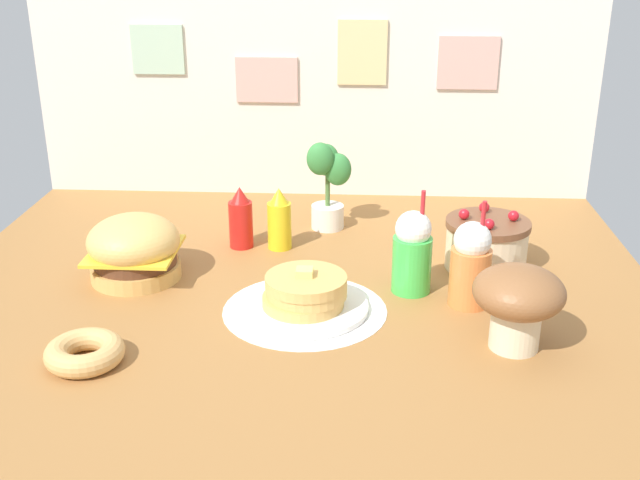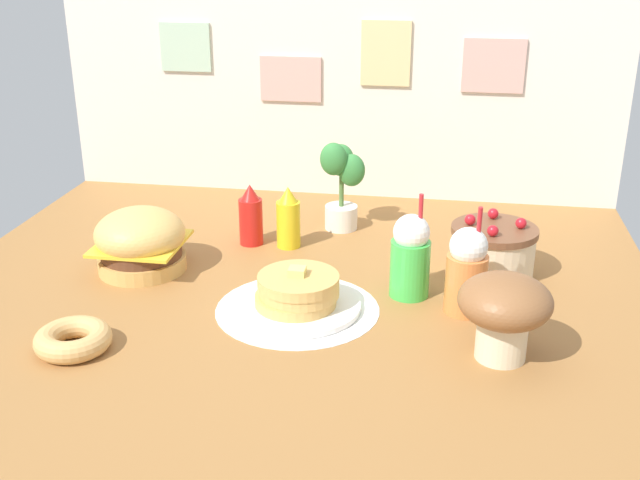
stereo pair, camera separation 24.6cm
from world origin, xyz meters
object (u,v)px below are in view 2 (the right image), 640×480
object	(u,v)px
ketchup_bottle	(251,216)
potted_plant	(342,183)
donut_pink_glaze	(73,339)
layer_cake	(493,251)
pancake_stack	(298,295)
cream_soda_cup	(410,256)
orange_float_cup	(467,270)
burger	(141,241)
mustard_bottle	(288,219)
mushroom_stool	(504,309)

from	to	relation	value
ketchup_bottle	potted_plant	bearing A→B (deg)	34.27
donut_pink_glaze	layer_cake	bearing A→B (deg)	31.02
pancake_stack	cream_soda_cup	distance (m)	0.37
layer_cake	orange_float_cup	size ratio (longest dim) A/B	0.83
potted_plant	layer_cake	bearing A→B (deg)	-31.96
burger	pancake_stack	world-z (taller)	burger
pancake_stack	ketchup_bottle	world-z (taller)	ketchup_bottle
ketchup_bottle	cream_soda_cup	bearing A→B (deg)	-29.48
mustard_bottle	mushroom_stool	distance (m)	0.98
ketchup_bottle	orange_float_cup	world-z (taller)	orange_float_cup
mustard_bottle	donut_pink_glaze	size ratio (longest dim) A/B	1.08
layer_cake	mushroom_stool	bearing A→B (deg)	-89.74
ketchup_bottle	donut_pink_glaze	world-z (taller)	ketchup_bottle
ketchup_bottle	mushroom_stool	distance (m)	1.09
orange_float_cup	donut_pink_glaze	distance (m)	1.14
orange_float_cup	mushroom_stool	bearing A→B (deg)	-70.44
cream_soda_cup	burger	bearing A→B (deg)	176.99
potted_plant	ketchup_bottle	bearing A→B (deg)	-145.73
layer_cake	orange_float_cup	bearing A→B (deg)	-108.11
burger	donut_pink_glaze	world-z (taller)	burger
burger	cream_soda_cup	bearing A→B (deg)	-3.01
burger	mustard_bottle	bearing A→B (deg)	32.49
burger	donut_pink_glaze	size ratio (longest dim) A/B	1.43
burger	orange_float_cup	bearing A→B (deg)	-6.80
layer_cake	cream_soda_cup	world-z (taller)	cream_soda_cup
ketchup_bottle	donut_pink_glaze	bearing A→B (deg)	-109.43
cream_soda_cup	potted_plant	bearing A→B (deg)	118.18
mushroom_stool	burger	bearing A→B (deg)	161.46
pancake_stack	potted_plant	size ratio (longest dim) A/B	1.11
burger	mustard_bottle	distance (m)	0.53
pancake_stack	orange_float_cup	size ratio (longest dim) A/B	1.13
layer_cake	potted_plant	bearing A→B (deg)	148.04
mushroom_stool	cream_soda_cup	bearing A→B (deg)	127.62
layer_cake	orange_float_cup	xyz separation A→B (m)	(-0.09, -0.28, 0.05)
cream_soda_cup	potted_plant	xyz separation A→B (m)	(-0.29, 0.54, 0.05)
pancake_stack	donut_pink_glaze	bearing A→B (deg)	-149.39
layer_cake	ketchup_bottle	world-z (taller)	ketchup_bottle
pancake_stack	cream_soda_cup	xyz separation A→B (m)	(0.32, 0.16, 0.08)
layer_cake	pancake_stack	bearing A→B (deg)	-148.58
cream_soda_cup	potted_plant	distance (m)	0.62
mushroom_stool	orange_float_cup	bearing A→B (deg)	109.56
pancake_stack	cream_soda_cup	size ratio (longest dim) A/B	1.13
mushroom_stool	pancake_stack	bearing A→B (deg)	162.83
mustard_bottle	donut_pink_glaze	distance (m)	0.93
mustard_bottle	mushroom_stool	bearing A→B (deg)	-43.19
pancake_stack	mushroom_stool	xyz separation A→B (m)	(0.59, -0.18, 0.09)
layer_cake	potted_plant	distance (m)	0.66
burger	layer_cake	bearing A→B (deg)	7.38
mustard_bottle	pancake_stack	bearing A→B (deg)	-75.36
orange_float_cup	ketchup_bottle	bearing A→B (deg)	151.45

